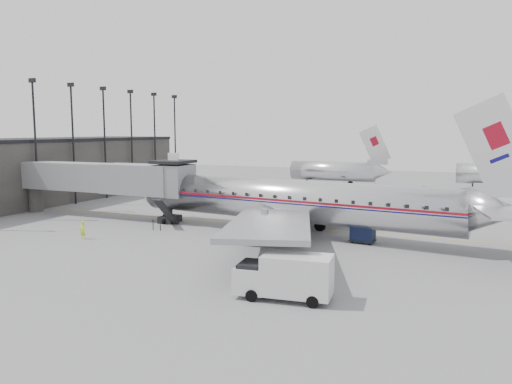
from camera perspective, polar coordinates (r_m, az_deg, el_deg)
ground at (r=44.35m, az=-2.13°, el=-5.14°), size 160.00×160.00×0.00m
terminal at (r=72.08m, az=-23.82°, el=2.20°), size 12.00×46.00×8.00m
apron_line at (r=48.72m, az=4.08°, el=-4.03°), size 60.00×0.15×0.01m
jet_bridge at (r=55.64m, az=-16.26°, el=1.43°), size 21.00×6.20×7.10m
floodlight_masts at (r=69.53m, az=-18.49°, el=5.88°), size 0.90×42.25×15.25m
distant_aircraft_near at (r=84.00m, az=8.92°, el=2.46°), size 16.39×3.20×10.26m
distant_aircraft_mid at (r=85.74m, az=26.71°, el=1.88°), size 16.39×3.20×10.26m
airliner at (r=44.87m, az=4.58°, el=-1.05°), size 38.29×35.29×12.13m
service_van at (r=28.19m, az=3.30°, el=-9.53°), size 5.59×2.61×2.54m
baggage_cart_navy at (r=42.85m, az=12.11°, el=-4.60°), size 2.10×1.67×1.55m
ramp_worker at (r=45.84m, az=-19.19°, el=-4.15°), size 0.58×0.40×1.54m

